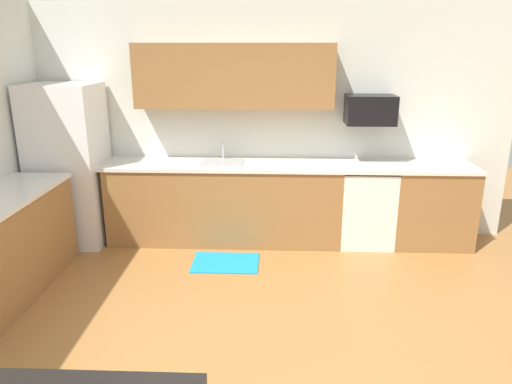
# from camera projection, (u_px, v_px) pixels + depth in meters

# --- Properties ---
(ground_plane) EXTENTS (12.00, 12.00, 0.00)m
(ground_plane) POSITION_uv_depth(u_px,v_px,m) (251.00, 361.00, 3.55)
(ground_plane) COLOR #9E6B38
(wall_back) EXTENTS (5.80, 0.10, 2.70)m
(wall_back) POSITION_uv_depth(u_px,v_px,m) (262.00, 123.00, 5.69)
(wall_back) COLOR silver
(wall_back) RESTS_ON ground
(cabinet_run_back) EXTENTS (2.66, 0.60, 0.90)m
(cabinet_run_back) POSITION_uv_depth(u_px,v_px,m) (225.00, 204.00, 5.63)
(cabinet_run_back) COLOR olive
(cabinet_run_back) RESTS_ON ground
(cabinet_run_back_right) EXTENTS (0.89, 0.60, 0.90)m
(cabinet_run_back_right) POSITION_uv_depth(u_px,v_px,m) (430.00, 206.00, 5.54)
(cabinet_run_back_right) COLOR olive
(cabinet_run_back_right) RESTS_ON ground
(countertop_back) EXTENTS (4.80, 0.64, 0.04)m
(countertop_back) POSITION_uv_depth(u_px,v_px,m) (261.00, 165.00, 5.48)
(countertop_back) COLOR silver
(countertop_back) RESTS_ON cabinet_run_back
(upper_cabinets_back) EXTENTS (2.20, 0.34, 0.70)m
(upper_cabinets_back) POSITION_uv_depth(u_px,v_px,m) (234.00, 76.00, 5.33)
(upper_cabinets_back) COLOR olive
(refrigerator) EXTENTS (0.76, 0.70, 1.83)m
(refrigerator) POSITION_uv_depth(u_px,v_px,m) (69.00, 165.00, 5.49)
(refrigerator) COLOR white
(refrigerator) RESTS_ON ground
(oven_range) EXTENTS (0.60, 0.60, 0.91)m
(oven_range) POSITION_uv_depth(u_px,v_px,m) (365.00, 205.00, 5.57)
(oven_range) COLOR white
(oven_range) RESTS_ON ground
(microwave) EXTENTS (0.54, 0.36, 0.32)m
(microwave) POSITION_uv_depth(u_px,v_px,m) (370.00, 110.00, 5.35)
(microwave) COLOR black
(sink_basin) EXTENTS (0.48, 0.40, 0.14)m
(sink_basin) POSITION_uv_depth(u_px,v_px,m) (222.00, 168.00, 5.51)
(sink_basin) COLOR #A5A8AD
(sink_basin) RESTS_ON countertop_back
(sink_faucet) EXTENTS (0.02, 0.02, 0.24)m
(sink_faucet) POSITION_uv_depth(u_px,v_px,m) (223.00, 151.00, 5.63)
(sink_faucet) COLOR #B2B5BA
(sink_faucet) RESTS_ON countertop_back
(floor_mat) EXTENTS (0.70, 0.50, 0.01)m
(floor_mat) POSITION_uv_depth(u_px,v_px,m) (226.00, 263.00, 5.14)
(floor_mat) COLOR #198CBF
(floor_mat) RESTS_ON ground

